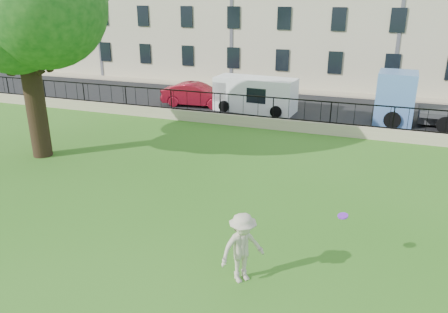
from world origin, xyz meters
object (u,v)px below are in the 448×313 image
at_px(frisbee, 343,216).
at_px(blue_truck, 443,101).
at_px(man, 242,248).
at_px(white_van, 255,95).
at_px(red_sedan, 197,95).

height_order(frisbee, blue_truck, blue_truck).
xyz_separation_m(man, blue_truck, (5.97, 16.67, 0.50)).
height_order(frisbee, white_van, white_van).
height_order(white_van, blue_truck, blue_truck).
relative_size(man, red_sedan, 0.41).
relative_size(red_sedan, white_van, 0.91).
xyz_separation_m(man, white_van, (-4.46, 16.67, 0.11)).
relative_size(man, frisbee, 6.85).
distance_m(frisbee, white_van, 16.53).
bearing_deg(red_sedan, frisbee, -149.41).
relative_size(frisbee, red_sedan, 0.06).
distance_m(man, red_sedan, 18.66).
relative_size(frisbee, white_van, 0.05).
relative_size(man, white_van, 0.38).
height_order(man, frisbee, man).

